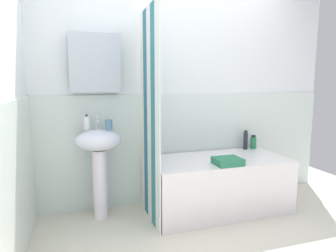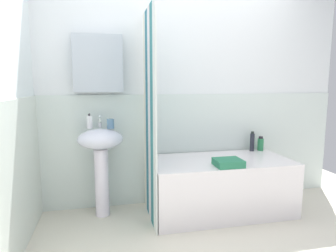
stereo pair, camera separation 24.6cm
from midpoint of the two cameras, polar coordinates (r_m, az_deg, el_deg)
The scene contains 11 objects.
wall_back_tiled at distance 3.23m, azimuth 4.71°, elevation 5.17°, with size 3.60×0.18×2.40m.
wall_left_tiled at distance 2.24m, azimuth -27.01°, elevation 2.30°, with size 0.07×1.81×2.40m.
sink at distance 2.92m, azimuth -10.61°, elevation -5.14°, with size 0.44×0.34×0.88m.
faucet at distance 2.95m, azimuth -10.82°, elevation 0.84°, with size 0.03×0.12×0.12m.
soap_dispenser at distance 2.93m, azimuth -12.76°, elevation 0.78°, with size 0.06×0.06×0.15m.
toothbrush_cup at distance 2.88m, azimuth -8.76°, elevation 0.42°, with size 0.07×0.07×0.09m, color #53789B.
bathtub at distance 3.14m, azimuth 12.32°, elevation -11.27°, with size 1.42×0.71×0.55m, color white.
shower_curtain at distance 2.75m, azimuth -1.04°, elevation 1.70°, with size 0.01×0.71×2.00m.
body_wash_bottle at distance 3.57m, azimuth 19.49°, elevation -3.33°, with size 0.07×0.07×0.16m.
conditioner_bottle at distance 3.50m, azimuth 18.03°, elevation -2.96°, with size 0.05×0.05×0.22m.
towel_folded at distance 2.83m, azimuth 14.14°, elevation -6.97°, with size 0.25×0.22×0.07m, color #2A7653.
Camera 2 is at (-0.89, -1.84, 1.32)m, focal length 31.29 mm.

